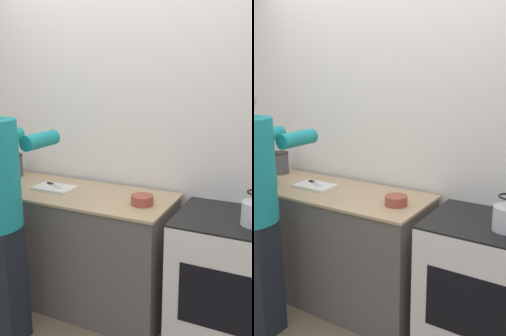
# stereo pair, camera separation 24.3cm
# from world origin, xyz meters

# --- Properties ---
(ground_plane) EXTENTS (12.00, 12.00, 0.00)m
(ground_plane) POSITION_xyz_m (0.00, 0.00, 0.00)
(ground_plane) COLOR #7A664C
(wall_back) EXTENTS (8.00, 0.05, 2.60)m
(wall_back) POSITION_xyz_m (0.00, 0.65, 1.30)
(wall_back) COLOR white
(wall_back) RESTS_ON ground_plane
(counter) EXTENTS (1.59, 0.61, 0.89)m
(counter) POSITION_xyz_m (-0.38, 0.29, 0.45)
(counter) COLOR #5B5651
(counter) RESTS_ON ground_plane
(oven) EXTENTS (0.68, 0.58, 0.88)m
(oven) POSITION_xyz_m (0.82, 0.29, 0.44)
(oven) COLOR silver
(oven) RESTS_ON ground_plane
(cutting_board) EXTENTS (0.30, 0.20, 0.02)m
(cutting_board) POSITION_xyz_m (-0.49, 0.29, 0.90)
(cutting_board) COLOR silver
(cutting_board) RESTS_ON counter
(knife) EXTENTS (0.19, 0.11, 0.01)m
(knife) POSITION_xyz_m (-0.51, 0.31, 0.91)
(knife) COLOR silver
(knife) RESTS_ON cutting_board
(bowl_prep) EXTENTS (0.15, 0.15, 0.06)m
(bowl_prep) POSITION_xyz_m (0.24, 0.25, 0.92)
(bowl_prep) COLOR #9E4738
(bowl_prep) RESTS_ON counter
(bowl_mixing) EXTENTS (0.19, 0.19, 0.06)m
(bowl_mixing) POSITION_xyz_m (-0.86, 0.12, 0.92)
(bowl_mixing) COLOR brown
(bowl_mixing) RESTS_ON counter
(canister_jar) EXTENTS (0.16, 0.16, 0.19)m
(canister_jar) POSITION_xyz_m (-1.02, 0.45, 0.99)
(canister_jar) COLOR #4C4C51
(canister_jar) RESTS_ON counter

